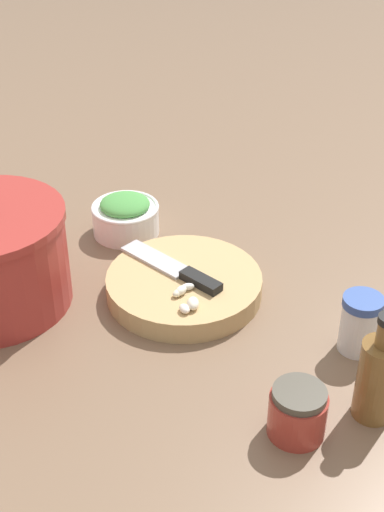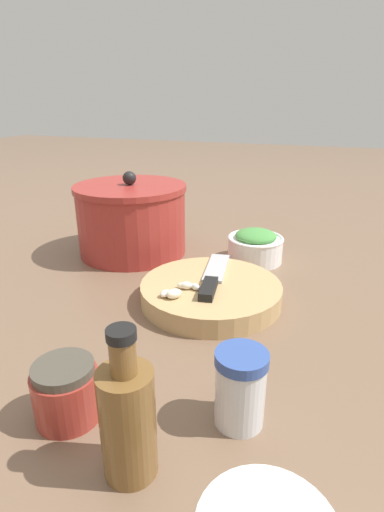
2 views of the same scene
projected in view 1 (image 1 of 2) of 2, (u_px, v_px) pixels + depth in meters
ground_plane at (193, 326)px, 1.01m from camera, size 5.00×5.00×0.00m
cutting_board at (184, 285)px, 1.06m from camera, size 0.23×0.23×0.03m
chef_knife at (177, 269)px, 1.06m from camera, size 0.19×0.06×0.01m
garlic_cloves at (187, 298)px, 1.00m from camera, size 0.06×0.06×0.02m
herb_bowl at (125, 216)px, 1.20m from camera, size 0.11×0.11×0.07m
spice_jar at (360, 323)px, 0.95m from camera, size 0.05×0.05×0.08m
honey_jar at (298, 412)px, 0.83m from camera, size 0.07×0.07×0.07m
oil_bottle at (378, 377)px, 0.84m from camera, size 0.05×0.05×0.15m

